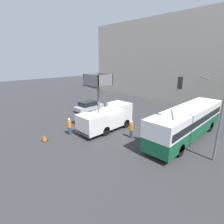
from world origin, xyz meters
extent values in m
plane|color=#333335|center=(0.00, 0.00, 0.00)|extent=(120.00, 120.00, 0.00)
cube|color=#BCB2A3|center=(0.00, 22.37, 7.65)|extent=(44.00, 10.00, 15.29)
cube|color=silver|center=(-0.36, 1.91, 1.63)|extent=(2.40, 1.94, 2.35)
cube|color=silver|center=(-0.36, -1.31, 1.39)|extent=(2.40, 4.52, 1.87)
cube|color=red|center=(-0.36, -3.52, 0.60)|extent=(2.35, 0.10, 0.24)
cylinder|color=black|center=(-1.41, 1.91, 0.50)|extent=(0.30, 1.01, 1.01)
cylinder|color=black|center=(0.69, 1.91, 0.50)|extent=(0.30, 1.01, 1.01)
cylinder|color=black|center=(-1.41, -1.31, 0.50)|extent=(0.30, 1.01, 1.01)
cylinder|color=black|center=(0.69, -1.31, 0.50)|extent=(0.30, 1.01, 1.01)
cylinder|color=slate|center=(-0.36, -1.31, 3.76)|extent=(0.24, 0.24, 2.87)
cube|color=brown|center=(-0.36, -1.31, 5.24)|extent=(2.29, 1.92, 0.10)
cube|color=slate|center=(-1.47, -1.31, 5.82)|extent=(0.08, 1.92, 1.05)
cube|color=slate|center=(0.74, -1.31, 5.82)|extent=(0.08, 1.92, 1.05)
cube|color=slate|center=(-0.36, -0.39, 5.82)|extent=(2.29, 0.08, 1.05)
cube|color=slate|center=(-0.36, -2.24, 5.82)|extent=(2.29, 0.08, 1.05)
cube|color=#145638|center=(6.91, 4.05, 1.08)|extent=(2.57, 12.20, 1.22)
cube|color=silver|center=(6.91, 4.05, 2.44)|extent=(2.57, 12.20, 1.49)
cube|color=black|center=(6.91, 4.05, 2.21)|extent=(2.59, 11.72, 0.66)
cylinder|color=black|center=(5.77, 7.83, 0.55)|extent=(0.30, 1.10, 1.10)
cylinder|color=black|center=(8.04, 7.83, 0.55)|extent=(0.30, 1.10, 1.10)
cylinder|color=black|center=(5.77, 0.27, 0.55)|extent=(0.30, 1.10, 1.10)
cylinder|color=black|center=(8.04, 0.27, 0.55)|extent=(0.30, 1.10, 1.10)
cylinder|color=slate|center=(10.23, 1.53, 3.40)|extent=(0.18, 0.18, 6.80)
cylinder|color=slate|center=(8.87, 0.76, 6.50)|extent=(1.65, 2.78, 0.13)
cube|color=black|center=(7.51, -0.01, 6.05)|extent=(0.44, 0.44, 0.90)
sphere|color=red|center=(7.51, -0.01, 6.30)|extent=(0.20, 0.20, 0.20)
cylinder|color=navy|center=(-2.17, -3.89, 0.42)|extent=(0.32, 0.32, 0.84)
cylinder|color=orange|center=(-2.17, -3.89, 1.18)|extent=(0.38, 0.38, 0.67)
sphere|color=tan|center=(-2.17, -3.89, 1.62)|extent=(0.23, 0.23, 0.23)
sphere|color=white|center=(-2.17, -3.89, 1.73)|extent=(0.24, 0.24, 0.24)
cylinder|color=navy|center=(2.93, 0.15, 0.42)|extent=(0.32, 0.32, 0.85)
cylinder|color=orange|center=(2.93, 0.15, 1.18)|extent=(0.38, 0.38, 0.67)
sphere|color=tan|center=(2.93, 0.15, 1.63)|extent=(0.23, 0.23, 0.23)
sphere|color=white|center=(2.93, 0.15, 1.74)|extent=(0.24, 0.24, 0.24)
cube|color=black|center=(-2.64, -6.48, 0.01)|extent=(0.55, 0.55, 0.03)
cone|color=#F25B0F|center=(-2.64, -6.48, 0.31)|extent=(0.44, 0.44, 0.63)
cube|color=#A8A8B2|center=(-7.97, 3.17, 0.56)|extent=(1.90, 4.53, 0.57)
cube|color=black|center=(-7.97, 2.94, 1.19)|extent=(1.67, 2.49, 0.69)
cylinder|color=black|center=(-8.80, 4.57, 0.32)|extent=(0.22, 0.64, 0.64)
cylinder|color=black|center=(-7.15, 4.57, 0.32)|extent=(0.22, 0.64, 0.64)
cylinder|color=black|center=(-8.80, 1.76, 0.32)|extent=(0.22, 0.64, 0.64)
cylinder|color=black|center=(-7.15, 1.76, 0.32)|extent=(0.22, 0.64, 0.64)
camera|label=1|loc=(13.21, -12.82, 7.74)|focal=28.00mm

